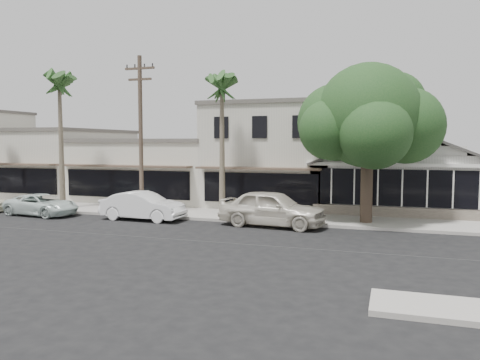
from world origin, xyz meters
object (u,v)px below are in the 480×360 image
(car_2, at_px, (42,205))
(shade_tree, at_px, (367,119))
(utility_pole, at_px, (141,132))
(car_0, at_px, (272,208))
(car_1, at_px, (143,206))

(car_2, xyz_separation_m, shade_tree, (17.90, 2.77, 4.75))
(car_2, height_order, shade_tree, shade_tree)
(utility_pole, bearing_deg, car_2, -166.03)
(car_0, bearing_deg, utility_pole, 90.71)
(utility_pole, xyz_separation_m, car_1, (0.65, -1.03, -4.02))
(car_1, bearing_deg, car_0, -85.58)
(car_0, distance_m, car_2, 13.53)
(car_2, bearing_deg, car_1, -80.54)
(car_1, bearing_deg, utility_pole, 34.23)
(car_0, height_order, car_1, car_0)
(car_0, distance_m, shade_tree, 6.59)
(utility_pole, relative_size, car_0, 1.68)
(car_0, height_order, shade_tree, shade_tree)
(utility_pole, distance_m, car_1, 4.20)
(shade_tree, bearing_deg, utility_pole, -173.69)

